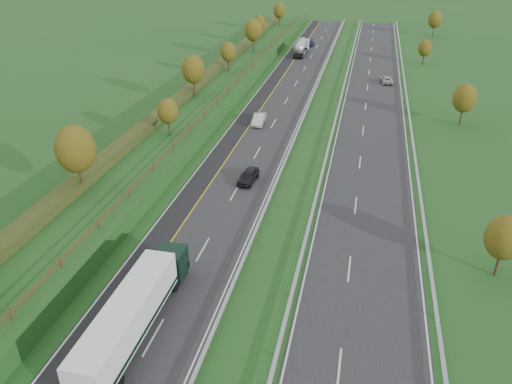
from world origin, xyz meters
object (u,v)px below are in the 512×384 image
at_px(car_silver_mid, 259,119).
at_px(road_tanker, 301,47).
at_px(car_small_far, 310,43).
at_px(car_dark_near, 248,176).
at_px(box_lorry, 134,311).
at_px(car_oncoming, 387,80).

bearing_deg(car_silver_mid, road_tanker, 88.42).
height_order(car_silver_mid, car_small_far, car_silver_mid).
distance_m(car_dark_near, car_small_far, 81.32).
distance_m(box_lorry, car_small_far, 108.40).
relative_size(car_small_far, car_oncoming, 0.93).
bearing_deg(road_tanker, car_dark_near, -87.06).
bearing_deg(car_small_far, road_tanker, -97.74).
xyz_separation_m(car_silver_mid, car_small_far, (0.44, 61.05, -0.15)).
bearing_deg(car_silver_mid, box_lorry, -90.97).
height_order(road_tanker, car_dark_near, road_tanker).
bearing_deg(car_dark_near, car_oncoming, 77.00).
bearing_deg(car_small_far, car_silver_mid, -93.10).
distance_m(road_tanker, car_silver_mid, 50.44).
bearing_deg(car_dark_near, road_tanker, 98.79).
bearing_deg(box_lorry, car_dark_near, 85.45).
bearing_deg(box_lorry, car_oncoming, 76.07).
distance_m(car_dark_near, car_oncoming, 51.71).
bearing_deg(car_oncoming, road_tanker, -54.34).
relative_size(road_tanker, car_silver_mid, 2.36).
height_order(box_lorry, car_dark_near, box_lorry).
relative_size(car_dark_near, car_small_far, 1.01).
distance_m(car_small_far, car_oncoming, 37.71).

